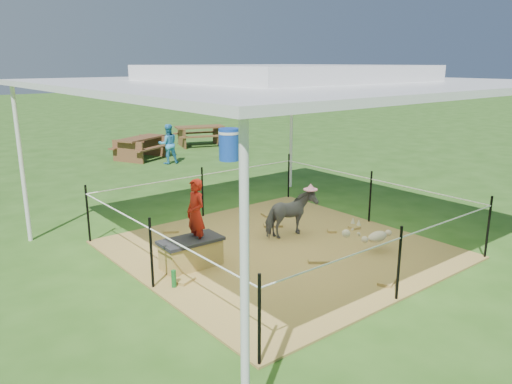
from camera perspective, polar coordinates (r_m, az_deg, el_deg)
ground at (r=8.11m, az=2.68°, el=-6.66°), size 90.00×90.00×0.00m
hay_patch at (r=8.10m, az=2.68°, el=-6.56°), size 4.60×4.60×0.03m
canopy_tent at (r=7.56m, az=2.92°, el=12.71°), size 6.30×6.30×2.90m
rope_fence at (r=7.90m, az=2.73°, el=-2.31°), size 4.54×4.54×1.00m
straw_bale at (r=7.41m, az=-7.42°, el=-7.06°), size 0.86×0.45×0.38m
dark_cloth at (r=7.34m, az=-7.47°, el=-5.51°), size 0.92×0.49×0.05m
woman at (r=7.23m, az=-6.93°, el=-1.71°), size 0.25×0.38×1.02m
green_bottle at (r=6.83m, az=-9.38°, el=-9.74°), size 0.07×0.07×0.24m
pony at (r=8.54m, az=3.99°, el=-2.58°), size 0.94×0.46×0.78m
pink_hat at (r=8.42m, az=4.04°, el=0.33°), size 0.24×0.24×0.11m
foal at (r=8.11m, az=13.72°, el=-4.76°), size 1.02×0.60×0.56m
trash_barrel at (r=15.33m, az=-3.09°, el=5.44°), size 0.68×0.68×0.98m
picnic_table_near at (r=15.97m, az=-12.96°, el=4.91°), size 1.98×1.75×0.68m
picnic_table_far at (r=18.18m, az=-6.43°, el=6.39°), size 2.01×1.71×0.71m
distant_person at (r=15.02m, az=-10.01°, el=5.42°), size 0.67×0.58×1.17m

